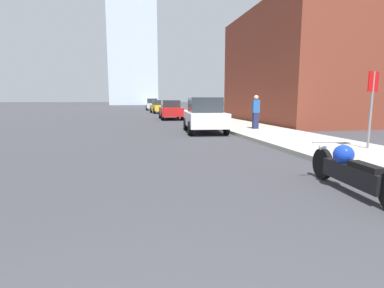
{
  "coord_description": "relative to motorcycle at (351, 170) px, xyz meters",
  "views": [
    {
      "loc": [
        0.16,
        -0.67,
        1.66
      ],
      "look_at": [
        1.54,
        5.86,
        0.67
      ],
      "focal_mm": 28.0,
      "sensor_mm": 36.0,
      "label": 1
    }
  ],
  "objects": [
    {
      "name": "parked_car_red",
      "position": [
        -0.4,
        20.66,
        0.39
      ],
      "size": [
        1.91,
        4.29,
        1.59
      ],
      "rotation": [
        0.0,
        0.0,
        -0.03
      ],
      "color": "red",
      "rests_on": "ground_plane"
    },
    {
      "name": "sidewalk",
      "position": [
        2.64,
        36.14,
        -0.34
      ],
      "size": [
        3.42,
        240.0,
        0.15
      ],
      "color": "#9E998E",
      "rests_on": "ground_plane"
    },
    {
      "name": "parked_car_yellow",
      "position": [
        -0.21,
        32.18,
        0.38
      ],
      "size": [
        2.06,
        4.08,
        1.57
      ],
      "rotation": [
        0.0,
        0.0,
        0.08
      ],
      "color": "gold",
      "rests_on": "ground_plane"
    },
    {
      "name": "stop_sign",
      "position": [
        3.42,
        3.37,
        1.34
      ],
      "size": [
        0.57,
        0.26,
        2.35
      ],
      "color": "slate",
      "rests_on": "sidewalk"
    },
    {
      "name": "parked_car_silver",
      "position": [
        -0.27,
        42.59,
        0.48
      ],
      "size": [
        1.97,
        4.05,
        1.8
      ],
      "rotation": [
        0.0,
        0.0,
        -0.03
      ],
      "color": "#BCBCC1",
      "rests_on": "ground_plane"
    },
    {
      "name": "pedestrian",
      "position": [
        2.58,
        10.01,
        0.63
      ],
      "size": [
        0.36,
        0.24,
        1.73
      ],
      "color": "#1E2347",
      "rests_on": "sidewalk"
    },
    {
      "name": "brick_storefront",
      "position": [
        9.54,
        15.36,
        3.5
      ],
      "size": [
        9.99,
        11.99,
        7.83
      ],
      "color": "brown",
      "rests_on": "ground_plane"
    },
    {
      "name": "parked_car_white",
      "position": [
        -0.11,
        10.16,
        0.46
      ],
      "size": [
        2.2,
        4.05,
        1.76
      ],
      "rotation": [
        0.0,
        0.0,
        -0.1
      ],
      "color": "silver",
      "rests_on": "ground_plane"
    },
    {
      "name": "motorcycle",
      "position": [
        0.0,
        0.0,
        0.0
      ],
      "size": [
        0.62,
        2.62,
        0.83
      ],
      "rotation": [
        0.0,
        0.0,
        -0.1
      ],
      "color": "black",
      "rests_on": "ground_plane"
    }
  ]
}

